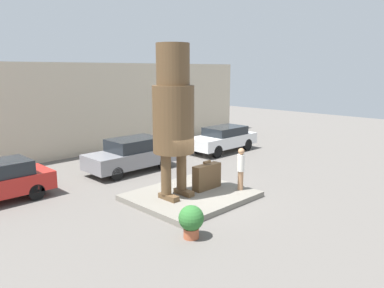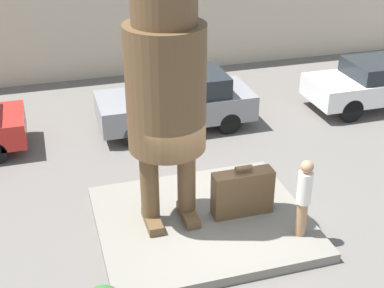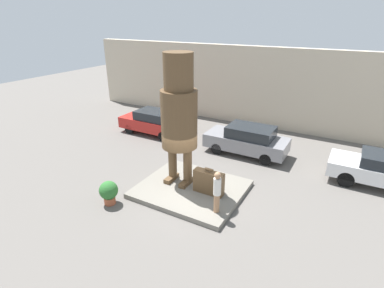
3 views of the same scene
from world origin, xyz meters
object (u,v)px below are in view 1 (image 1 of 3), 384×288
at_px(statue_figure, 173,110).
at_px(planter_pot, 191,220).
at_px(giant_suitcase, 207,177).
at_px(parked_car_grey, 132,154).
at_px(parked_car_white, 223,138).
at_px(tourist, 241,167).

bearing_deg(statue_figure, planter_pot, -123.09).
relative_size(giant_suitcase, parked_car_grey, 0.29).
bearing_deg(giant_suitcase, parked_car_grey, 91.21).
height_order(parked_car_grey, planter_pot, parked_car_grey).
relative_size(parked_car_white, planter_pot, 4.49).
bearing_deg(tourist, giant_suitcase, 129.62).
distance_m(giant_suitcase, parked_car_white, 7.93).
xyz_separation_m(parked_car_grey, parked_car_white, (6.54, -0.31, -0.02)).
height_order(giant_suitcase, planter_pot, giant_suitcase).
bearing_deg(giant_suitcase, parked_car_white, 35.69).
bearing_deg(planter_pot, parked_car_white, 35.93).
relative_size(giant_suitcase, parked_car_white, 0.29).
distance_m(parked_car_grey, parked_car_white, 6.55).
bearing_deg(parked_car_grey, tourist, 99.16).
bearing_deg(statue_figure, parked_car_grey, 72.86).
distance_m(tourist, planter_pot, 4.41).
bearing_deg(parked_car_white, statue_figure, 28.72).
relative_size(tourist, parked_car_grey, 0.38).
bearing_deg(parked_car_grey, planter_pot, 66.58).
relative_size(tourist, parked_car_white, 0.37).
height_order(statue_figure, tourist, statue_figure).
bearing_deg(statue_figure, parked_car_white, 28.72).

